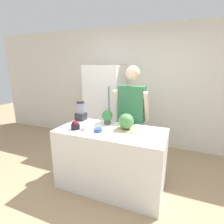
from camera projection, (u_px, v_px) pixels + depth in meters
ground_plane at (101, 202)px, 2.34m from camera, size 14.00×14.00×0.00m
wall_back at (140, 88)px, 3.87m from camera, size 8.00×0.06×2.60m
counter_island at (111, 158)px, 2.56m from camera, size 1.51×0.74×0.89m
refrigerator at (105, 107)px, 3.87m from camera, size 0.75×0.69×1.78m
person at (131, 118)px, 2.93m from camera, size 0.56×0.28×1.77m
cutting_board at (128, 129)px, 2.45m from camera, size 0.32×0.28×0.01m
watermelon at (126, 121)px, 2.43m from camera, size 0.22×0.22×0.22m
bowl_cherries at (75, 126)px, 2.47m from camera, size 0.13×0.13×0.12m
bowl_cream at (86, 127)px, 2.45m from camera, size 0.12×0.12×0.09m
bowl_small_blue at (98, 130)px, 2.37m from camera, size 0.11×0.11×0.05m
blender at (81, 111)px, 2.87m from camera, size 0.15×0.15×0.31m
potted_plant at (107, 116)px, 2.67m from camera, size 0.17×0.17×0.22m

